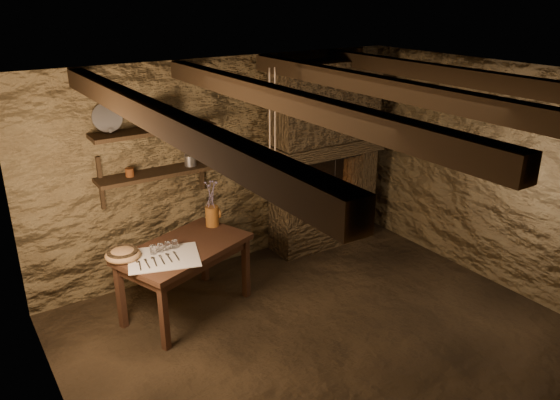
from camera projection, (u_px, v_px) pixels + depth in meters
floor at (329, 343)px, 5.07m from camera, size 4.50×4.50×0.00m
back_wall at (224, 165)px, 6.19m from camera, size 4.50×0.04×2.40m
front_wall at (555, 344)px, 3.07m from camera, size 4.50×0.04×2.40m
left_wall at (57, 302)px, 3.49m from camera, size 0.04×4.00×2.40m
right_wall at (501, 178)px, 5.78m from camera, size 0.04×4.00×2.40m
ceiling at (340, 82)px, 4.20m from camera, size 4.50×4.00×0.04m
beam_far_left at (155, 117)px, 3.47m from camera, size 0.14×3.95×0.16m
beam_mid_left at (286, 100)px, 3.98m from camera, size 0.14×3.95×0.16m
beam_mid_right at (387, 88)px, 4.49m from camera, size 0.14×3.95×0.16m
beam_far_right at (467, 78)px, 5.00m from camera, size 0.14×3.95×0.16m
shelf_lower at (158, 173)px, 5.60m from camera, size 1.25×0.30×0.04m
shelf_upper at (154, 131)px, 5.44m from camera, size 1.25×0.30×0.04m
hearth at (324, 151)px, 6.64m from camera, size 1.43×0.51×2.30m
work_table at (186, 276)px, 5.44m from camera, size 1.45×1.13×0.73m
linen_cloth at (164, 258)px, 5.08m from camera, size 0.77×0.69×0.01m
pewter_cutlery_row at (165, 258)px, 5.06m from camera, size 0.58×0.36×0.01m
drinking_glasses at (160, 248)px, 5.17m from camera, size 0.21×0.06×0.08m
stoneware_jug at (212, 207)px, 5.71m from camera, size 0.16×0.16×0.49m
wooden_bowl at (123, 255)px, 5.06m from camera, size 0.36×0.36×0.12m
iron_stockpot at (160, 118)px, 5.43m from camera, size 0.32×0.32×0.20m
tin_pan at (107, 118)px, 5.24m from camera, size 0.30×0.16×0.28m
small_kettle at (190, 160)px, 5.76m from camera, size 0.18×0.14×0.18m
rusty_tin at (130, 172)px, 5.43m from camera, size 0.10×0.10×0.09m
red_pot at (334, 191)px, 6.87m from camera, size 0.23×0.23×0.54m
hanging_ropes at (272, 130)px, 5.26m from camera, size 0.08×0.08×1.20m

